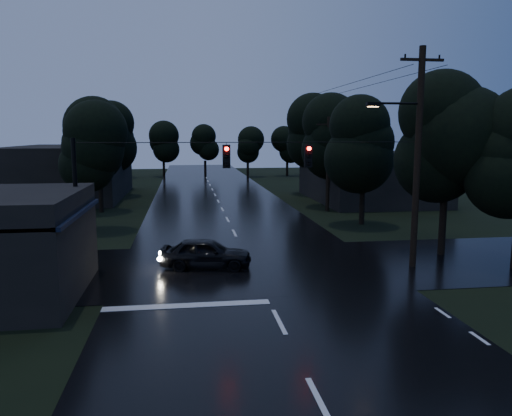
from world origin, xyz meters
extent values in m
plane|color=black|center=(0.00, 0.00, 0.00)|extent=(160.00, 160.00, 0.00)
cube|color=black|center=(0.00, 30.00, 0.00)|extent=(12.00, 120.00, 0.02)
cube|color=black|center=(0.00, 12.00, 0.00)|extent=(60.00, 9.00, 0.02)
cube|color=black|center=(-7.00, 9.00, 3.20)|extent=(0.30, 7.00, 0.15)
cylinder|color=black|center=(-7.20, 6.00, 1.50)|extent=(0.10, 0.10, 3.00)
cylinder|color=black|center=(-7.20, 12.00, 1.50)|extent=(0.10, 0.10, 3.00)
cube|color=#EDAB5F|center=(-7.05, 7.50, 2.50)|extent=(0.06, 1.60, 0.50)
cube|color=#EDAB5F|center=(-7.05, 10.20, 2.50)|extent=(0.06, 1.20, 0.50)
cube|color=black|center=(14.00, 34.00, 2.20)|extent=(10.00, 14.00, 4.40)
cube|color=black|center=(-14.00, 40.00, 2.50)|extent=(10.00, 16.00, 5.00)
cylinder|color=black|center=(7.50, 11.00, 5.00)|extent=(0.30, 0.30, 10.00)
cube|color=black|center=(7.50, 11.00, 9.40)|extent=(2.00, 0.12, 0.12)
cylinder|color=black|center=(6.40, 11.00, 7.50)|extent=(2.20, 0.10, 0.10)
cube|color=black|center=(5.30, 11.00, 7.45)|extent=(0.60, 0.25, 0.18)
cube|color=#FFB266|center=(5.30, 11.00, 7.35)|extent=(0.45, 0.18, 0.03)
cylinder|color=black|center=(8.30, 28.00, 3.75)|extent=(0.30, 0.30, 7.50)
cube|color=black|center=(8.30, 28.00, 6.90)|extent=(2.00, 0.12, 0.12)
cylinder|color=black|center=(-7.50, 11.00, 3.00)|extent=(0.18, 0.18, 6.00)
cylinder|color=black|center=(0.00, 11.00, 5.80)|extent=(15.00, 0.03, 0.03)
cube|color=black|center=(-1.20, 11.00, 5.20)|extent=(0.32, 0.25, 1.00)
sphere|color=#FF0C07|center=(-1.20, 10.85, 5.20)|extent=(0.18, 0.18, 0.18)
cube|color=black|center=(2.40, 11.00, 5.20)|extent=(0.32, 0.25, 1.00)
sphere|color=#FF0C07|center=(2.40, 10.85, 5.20)|extent=(0.18, 0.18, 0.18)
cylinder|color=black|center=(10.00, 13.00, 1.40)|extent=(0.36, 0.36, 2.80)
sphere|color=black|center=(10.00, 13.00, 4.80)|extent=(4.48, 4.48, 4.48)
sphere|color=black|center=(10.00, 13.00, 6.00)|extent=(4.48, 4.48, 4.48)
sphere|color=black|center=(10.00, 13.00, 7.20)|extent=(4.48, 4.48, 4.48)
cylinder|color=black|center=(-9.00, 22.00, 1.22)|extent=(0.36, 0.36, 2.45)
sphere|color=black|center=(-9.00, 22.00, 4.20)|extent=(3.92, 3.92, 3.92)
sphere|color=black|center=(-9.00, 22.00, 5.25)|extent=(3.92, 3.92, 3.92)
sphere|color=black|center=(-9.00, 22.00, 6.30)|extent=(3.92, 3.92, 3.92)
cylinder|color=black|center=(-9.60, 30.00, 1.31)|extent=(0.36, 0.36, 2.62)
sphere|color=black|center=(-9.60, 30.00, 4.50)|extent=(4.20, 4.20, 4.20)
sphere|color=black|center=(-9.60, 30.00, 5.62)|extent=(4.20, 4.20, 4.20)
sphere|color=black|center=(-9.60, 30.00, 6.75)|extent=(4.20, 4.20, 4.20)
cylinder|color=black|center=(-10.20, 40.00, 1.40)|extent=(0.36, 0.36, 2.80)
sphere|color=black|center=(-10.20, 40.00, 4.80)|extent=(4.48, 4.48, 4.48)
sphere|color=black|center=(-10.20, 40.00, 6.00)|extent=(4.48, 4.48, 4.48)
sphere|color=black|center=(-10.20, 40.00, 7.20)|extent=(4.48, 4.48, 4.48)
cylinder|color=black|center=(9.00, 22.00, 1.31)|extent=(0.36, 0.36, 2.62)
sphere|color=black|center=(9.00, 22.00, 4.50)|extent=(4.20, 4.20, 4.20)
sphere|color=black|center=(9.00, 22.00, 5.62)|extent=(4.20, 4.20, 4.20)
sphere|color=black|center=(9.00, 22.00, 6.75)|extent=(4.20, 4.20, 4.20)
cylinder|color=black|center=(9.60, 30.00, 1.40)|extent=(0.36, 0.36, 2.80)
sphere|color=black|center=(9.60, 30.00, 4.80)|extent=(4.48, 4.48, 4.48)
sphere|color=black|center=(9.60, 30.00, 6.00)|extent=(4.48, 4.48, 4.48)
sphere|color=black|center=(9.60, 30.00, 7.20)|extent=(4.48, 4.48, 4.48)
cylinder|color=black|center=(10.20, 40.00, 1.49)|extent=(0.36, 0.36, 2.97)
sphere|color=black|center=(10.20, 40.00, 5.10)|extent=(4.76, 4.76, 4.76)
sphere|color=black|center=(10.20, 40.00, 6.38)|extent=(4.76, 4.76, 4.76)
sphere|color=black|center=(10.20, 40.00, 7.65)|extent=(4.76, 4.76, 4.76)
imported|color=black|center=(-2.09, 12.09, 0.71)|extent=(4.36, 2.29, 1.42)
camera|label=1|loc=(-2.98, -10.45, 6.16)|focal=35.00mm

